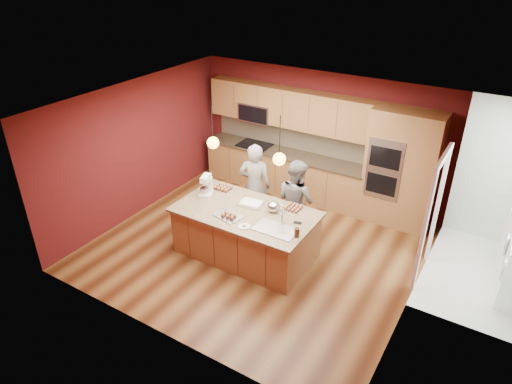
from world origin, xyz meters
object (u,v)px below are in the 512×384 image
Objects in this scene: island at (246,232)px; mixing_bowl at (273,207)px; person_left at (255,186)px; person_right at (296,200)px; stand_mixer at (206,187)px.

island is 10.69× the size of mixing_bowl.
island is 1.09m from person_left.
person_right is 0.72m from mixing_bowl.
island is 1.52× the size of person_right.
person_left is 0.88m from person_right.
person_left reaches higher than island.
island is 0.70m from mixing_bowl.
stand_mixer is 1.72× the size of mixing_bowl.
stand_mixer is (-1.40, -0.83, 0.26)m from person_right.
island is at bearing 85.83° from person_right.
person_right reaches higher than stand_mixer.
person_left is 7.53× the size of mixing_bowl.
stand_mixer is at bearing 173.63° from island.
person_left is 4.38× the size of stand_mixer.
stand_mixer reaches higher than mixing_bowl.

